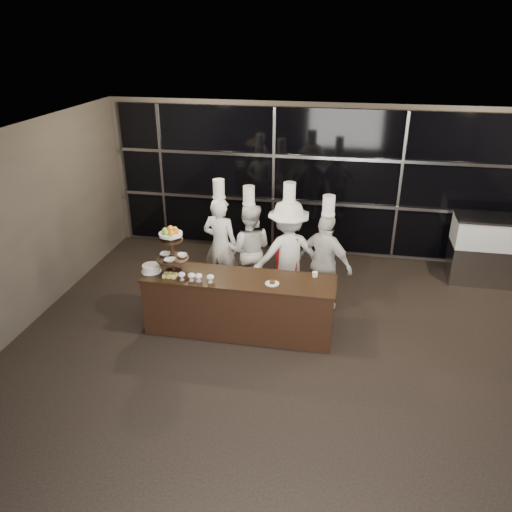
% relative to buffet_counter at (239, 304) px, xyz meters
% --- Properties ---
extents(room, '(10.00, 10.00, 10.00)m').
position_rel_buffet_counter_xyz_m(room, '(1.22, -1.85, 1.03)').
color(room, black).
rests_on(room, ground).
extents(window_wall, '(8.60, 0.10, 2.80)m').
position_rel_buffet_counter_xyz_m(window_wall, '(1.22, 3.09, 1.04)').
color(window_wall, black).
rests_on(window_wall, ground).
extents(buffet_counter, '(2.84, 0.74, 0.92)m').
position_rel_buffet_counter_xyz_m(buffet_counter, '(0.00, 0.00, 0.00)').
color(buffet_counter, black).
rests_on(buffet_counter, ground).
extents(display_stand, '(0.48, 0.48, 0.74)m').
position_rel_buffet_counter_xyz_m(display_stand, '(-1.00, -0.00, 0.87)').
color(display_stand, black).
rests_on(display_stand, buffet_counter).
extents(compotes, '(0.54, 0.11, 0.12)m').
position_rel_buffet_counter_xyz_m(compotes, '(-0.59, -0.22, 0.54)').
color(compotes, silver).
rests_on(compotes, buffet_counter).
extents(layer_cake, '(0.30, 0.30, 0.11)m').
position_rel_buffet_counter_xyz_m(layer_cake, '(-1.33, -0.05, 0.51)').
color(layer_cake, white).
rests_on(layer_cake, buffet_counter).
extents(pastry_squares, '(0.19, 0.13, 0.05)m').
position_rel_buffet_counter_xyz_m(pastry_squares, '(-1.00, -0.17, 0.48)').
color(pastry_squares, '#F6DD78').
rests_on(pastry_squares, buffet_counter).
extents(small_plate, '(0.20, 0.20, 0.05)m').
position_rel_buffet_counter_xyz_m(small_plate, '(0.51, -0.10, 0.47)').
color(small_plate, white).
rests_on(small_plate, buffet_counter).
extents(chef_cup, '(0.08, 0.08, 0.07)m').
position_rel_buffet_counter_xyz_m(chef_cup, '(1.09, 0.25, 0.49)').
color(chef_cup, white).
rests_on(chef_cup, buffet_counter).
extents(display_case, '(1.52, 0.66, 1.24)m').
position_rel_buffet_counter_xyz_m(display_case, '(4.14, 2.45, 0.22)').
color(display_case, '#A5A5AA').
rests_on(display_case, ground).
extents(chef_a, '(0.70, 0.53, 2.02)m').
position_rel_buffet_counter_xyz_m(chef_a, '(-0.59, 1.20, 0.42)').
color(chef_a, white).
rests_on(chef_a, ground).
extents(chef_b, '(0.84, 0.68, 1.93)m').
position_rel_buffet_counter_xyz_m(chef_b, '(-0.09, 1.23, 0.36)').
color(chef_b, white).
rests_on(chef_b, ground).
extents(chef_c, '(1.34, 1.11, 2.10)m').
position_rel_buffet_counter_xyz_m(chef_c, '(0.59, 0.98, 0.45)').
color(chef_c, silver).
rests_on(chef_c, ground).
extents(chef_d, '(1.05, 0.84, 1.96)m').
position_rel_buffet_counter_xyz_m(chef_d, '(1.20, 0.89, 0.38)').
color(chef_d, silver).
rests_on(chef_d, ground).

